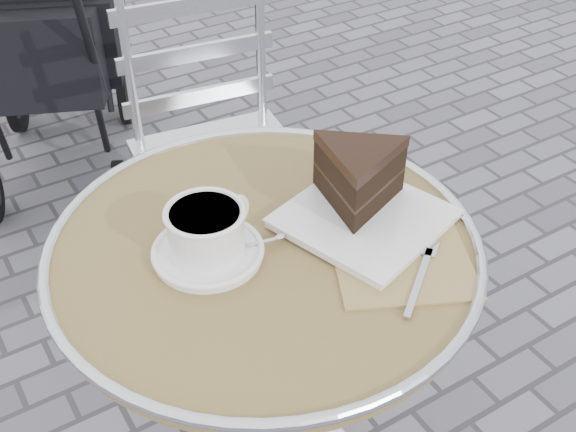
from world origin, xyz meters
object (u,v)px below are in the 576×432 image
bistro_chair (210,116)px  baby_stroller (46,42)px  cafe_table (266,314)px  cake_plate_set (361,186)px  cappuccino_set (208,236)px

bistro_chair → baby_stroller: size_ratio=0.85×
cafe_table → cake_plate_set: bearing=-5.4°
cafe_table → cappuccino_set: 0.22m
cafe_table → cake_plate_set: 0.29m
cappuccino_set → cake_plate_set: 0.27m
cafe_table → bistro_chair: (0.23, 0.68, -0.01)m
bistro_chair → cake_plate_set: bearing=-86.3°
cafe_table → cake_plate_set: cake_plate_set is taller
bistro_chair → baby_stroller: (-0.17, 0.89, -0.10)m
cafe_table → bistro_chair: size_ratio=0.82×
bistro_chair → cafe_table: bearing=-100.8°
bistro_chair → cappuccino_set: bearing=-107.9°
bistro_chair → baby_stroller: bearing=109.0°
cafe_table → baby_stroller: bearing=87.8°
cake_plate_set → bistro_chair: size_ratio=0.44×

